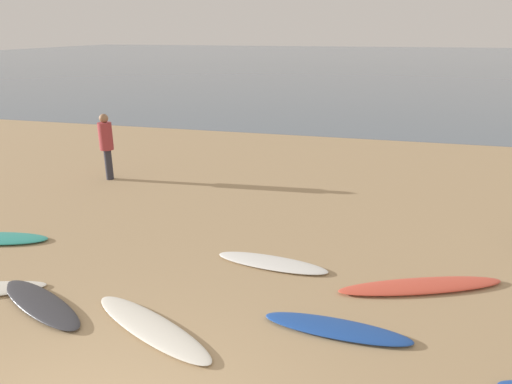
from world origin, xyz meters
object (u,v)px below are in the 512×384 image
surfboard_4 (151,327)px  surfboard_6 (337,328)px  surfboard_3 (41,303)px  surfboard_7 (421,286)px  person_2 (106,141)px  surfboard_5 (272,263)px

surfboard_4 → surfboard_6: surfboard_6 is taller
surfboard_3 → surfboard_6: (4.20, 0.47, -0.00)m
surfboard_7 → person_2: (-7.64, 3.77, 0.99)m
surfboard_7 → person_2: 8.58m
surfboard_6 → person_2: (-6.47, 5.18, 0.99)m
surfboard_6 → surfboard_7: 1.83m
surfboard_5 → surfboard_4: bearing=-112.5°
surfboard_3 → surfboard_6: bearing=31.6°
surfboard_3 → surfboard_5: surfboard_3 is taller
surfboard_4 → person_2: (-4.07, 5.76, 1.00)m
surfboard_4 → surfboard_7: (3.57, 1.99, 0.01)m
surfboard_5 → surfboard_7: bearing=1.8°
surfboard_6 → person_2: bearing=144.9°
person_2 → surfboard_5: bearing=-80.2°
surfboard_3 → surfboard_6: surfboard_3 is taller
surfboard_4 → surfboard_7: surfboard_7 is taller
surfboard_3 → surfboard_7: size_ratio=0.74×
surfboard_5 → surfboard_3: bearing=-139.5°
surfboard_7 → person_2: person_2 is taller
surfboard_5 → surfboard_7: surfboard_7 is taller
surfboard_6 → surfboard_7: bearing=54.0°
surfboard_7 → surfboard_6: bearing=-151.2°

